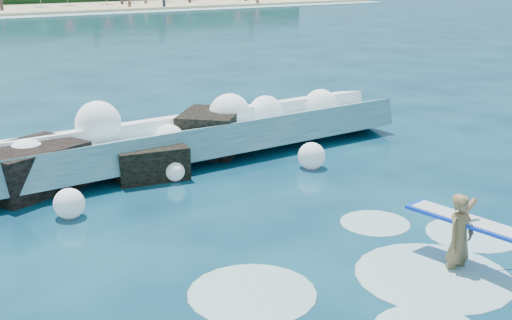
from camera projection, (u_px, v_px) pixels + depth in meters
name	position (u px, v px, depth m)	size (l,w,h in m)	color
ground	(252.00, 251.00, 13.15)	(200.00, 200.00, 0.00)	#07213A
breaking_wave	(134.00, 149.00, 18.52)	(18.05, 2.81, 1.56)	teal
rock_cluster	(125.00, 156.00, 18.09)	(8.59, 3.46, 1.49)	black
surfer_with_board	(462.00, 236.00, 12.21)	(1.06, 2.99, 1.84)	olive
wave_spray	(113.00, 138.00, 17.86)	(15.17, 4.51, 2.09)	white
surf_foam	(411.00, 271.00, 12.28)	(8.54, 5.49, 0.15)	silver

